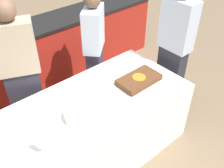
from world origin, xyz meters
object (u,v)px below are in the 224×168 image
(person_cutting_cake, at_px, (94,51))
(person_standing_back, at_px, (22,76))
(plate_stack, at_px, (77,115))
(wine_glass, at_px, (40,142))
(person_seated_right, at_px, (174,50))
(cake, at_px, (139,80))

(person_cutting_cake, height_order, person_standing_back, person_standing_back)
(plate_stack, height_order, person_cutting_cake, person_cutting_cake)
(wine_glass, bearing_deg, person_standing_back, 72.95)
(person_cutting_cake, bearing_deg, person_standing_back, -42.32)
(plate_stack, relative_size, person_cutting_cake, 0.15)
(plate_stack, distance_m, person_standing_back, 0.79)
(person_cutting_cake, relative_size, person_seated_right, 0.91)
(plate_stack, relative_size, person_seated_right, 0.14)
(wine_glass, height_order, person_seated_right, person_seated_right)
(cake, height_order, plate_stack, plate_stack)
(person_cutting_cake, relative_size, person_standing_back, 0.92)
(cake, distance_m, person_standing_back, 1.21)
(plate_stack, height_order, person_standing_back, person_standing_back)
(plate_stack, distance_m, person_seated_right, 1.43)
(cake, height_order, person_standing_back, person_standing_back)
(cake, height_order, wine_glass, wine_glass)
(person_seated_right, bearing_deg, person_standing_back, -113.96)
(cake, bearing_deg, person_seated_right, 5.55)
(cake, xyz_separation_m, person_standing_back, (-0.93, 0.76, 0.07))
(person_standing_back, bearing_deg, person_seated_right, 179.33)
(plate_stack, xyz_separation_m, person_cutting_cake, (0.79, 0.78, -0.01))
(wine_glass, height_order, person_standing_back, person_standing_back)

